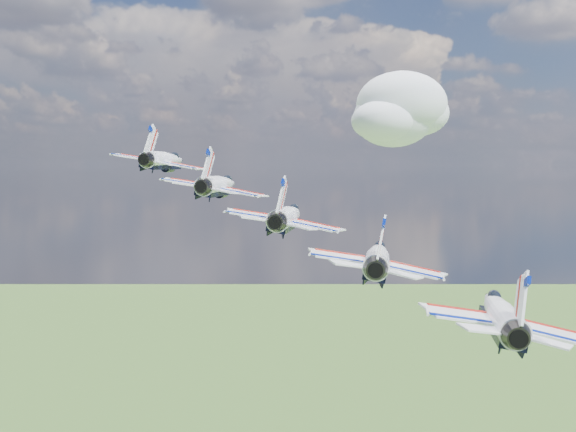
% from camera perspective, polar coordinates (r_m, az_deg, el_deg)
% --- Properties ---
extents(cloud_far, '(62.14, 48.82, 24.41)m').
position_cam_1_polar(cloud_far, '(286.33, 9.07, 7.80)').
color(cloud_far, white).
extents(jet_0, '(10.92, 14.94, 5.95)m').
position_cam_1_polar(jet_0, '(82.52, -9.67, 4.39)').
color(jet_0, white).
extents(jet_1, '(10.92, 14.94, 5.95)m').
position_cam_1_polar(jet_1, '(72.96, -5.44, 2.48)').
color(jet_1, white).
extents(jet_2, '(10.92, 14.94, 5.95)m').
position_cam_1_polar(jet_2, '(64.02, 0.00, -0.00)').
color(jet_2, silver).
extents(jet_3, '(10.92, 14.94, 5.95)m').
position_cam_1_polar(jet_3, '(56.00, 7.10, -3.23)').
color(jet_3, white).
extents(jet_4, '(10.92, 14.94, 5.95)m').
position_cam_1_polar(jet_4, '(49.34, 16.41, -7.36)').
color(jet_4, white).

